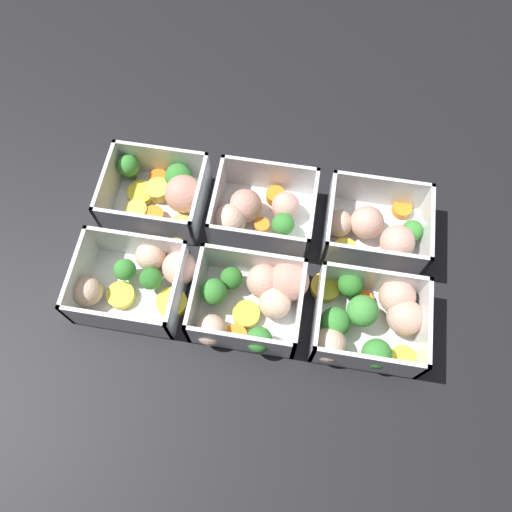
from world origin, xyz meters
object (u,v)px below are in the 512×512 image
(container_far_left, at_px, (369,319))
(container_far_right, at_px, (139,279))
(container_near_right, at_px, (164,194))
(container_near_left, at_px, (376,229))
(container_far_center, at_px, (255,299))
(container_near_center, at_px, (258,212))

(container_far_left, height_order, container_far_right, same)
(container_near_right, relative_size, container_far_left, 0.95)
(container_near_left, height_order, container_far_center, same)
(container_near_left, bearing_deg, container_near_center, -0.11)
(container_near_center, xyz_separation_m, container_far_right, (0.13, 0.12, -0.00))
(container_near_left, height_order, container_near_center, same)
(container_near_center, bearing_deg, container_near_left, 179.89)
(container_near_center, height_order, container_near_right, same)
(container_near_left, xyz_separation_m, container_near_right, (0.29, -0.01, 0.00))
(container_near_center, distance_m, container_far_left, 0.20)
(container_near_left, relative_size, container_far_left, 0.95)
(container_far_left, distance_m, container_far_right, 0.29)
(container_far_center, height_order, container_far_right, same)
(container_far_left, distance_m, container_far_center, 0.14)
(container_near_right, bearing_deg, container_near_center, 176.67)
(container_near_center, bearing_deg, container_far_right, 41.70)
(container_near_left, xyz_separation_m, container_far_left, (0.00, 0.13, 0.00))
(container_far_center, relative_size, container_far_right, 0.92)
(container_near_right, distance_m, container_far_right, 0.13)
(container_near_left, bearing_deg, container_far_right, 22.16)
(container_far_center, bearing_deg, container_far_left, 178.69)
(container_near_right, height_order, container_far_center, same)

